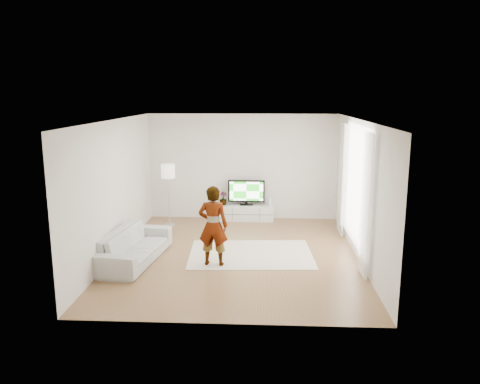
{
  "coord_description": "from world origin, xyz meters",
  "views": [
    {
      "loc": [
        0.55,
        -9.3,
        3.32
      ],
      "look_at": [
        0.06,
        0.4,
        1.27
      ],
      "focal_mm": 35.0,
      "sensor_mm": 36.0,
      "label": 1
    }
  ],
  "objects_px": {
    "media_console": "(246,213)",
    "television": "(246,192)",
    "player": "(213,226)",
    "floor_lamp": "(168,174)",
    "rug": "(251,254)",
    "sofa": "(134,246)"
  },
  "relations": [
    {
      "from": "player",
      "to": "sofa",
      "type": "bearing_deg",
      "value": 0.03
    },
    {
      "from": "television",
      "to": "player",
      "type": "distance_m",
      "value": 3.43
    },
    {
      "from": "media_console",
      "to": "television",
      "type": "relative_size",
      "value": 1.49
    },
    {
      "from": "media_console",
      "to": "television",
      "type": "distance_m",
      "value": 0.57
    },
    {
      "from": "television",
      "to": "sofa",
      "type": "distance_m",
      "value": 3.91
    },
    {
      "from": "media_console",
      "to": "floor_lamp",
      "type": "distance_m",
      "value": 2.32
    },
    {
      "from": "player",
      "to": "floor_lamp",
      "type": "relative_size",
      "value": 1.01
    },
    {
      "from": "rug",
      "to": "sofa",
      "type": "bearing_deg",
      "value": -167.42
    },
    {
      "from": "media_console",
      "to": "player",
      "type": "xyz_separation_m",
      "value": [
        -0.52,
        -3.37,
        0.6
      ]
    },
    {
      "from": "rug",
      "to": "floor_lamp",
      "type": "height_order",
      "value": "floor_lamp"
    },
    {
      "from": "rug",
      "to": "sofa",
      "type": "xyz_separation_m",
      "value": [
        -2.33,
        -0.52,
        0.32
      ]
    },
    {
      "from": "television",
      "to": "floor_lamp",
      "type": "bearing_deg",
      "value": -163.38
    },
    {
      "from": "sofa",
      "to": "player",
      "type": "bearing_deg",
      "value": -87.9
    },
    {
      "from": "rug",
      "to": "sofa",
      "type": "distance_m",
      "value": 2.41
    },
    {
      "from": "rug",
      "to": "television",
      "type": "bearing_deg",
      "value": 94.09
    },
    {
      "from": "media_console",
      "to": "television",
      "type": "bearing_deg",
      "value": 90.0
    },
    {
      "from": "rug",
      "to": "floor_lamp",
      "type": "distance_m",
      "value": 3.32
    },
    {
      "from": "player",
      "to": "sofa",
      "type": "relative_size",
      "value": 0.72
    },
    {
      "from": "floor_lamp",
      "to": "television",
      "type": "bearing_deg",
      "value": 16.62
    },
    {
      "from": "media_console",
      "to": "floor_lamp",
      "type": "bearing_deg",
      "value": -164.13
    },
    {
      "from": "floor_lamp",
      "to": "rug",
      "type": "bearing_deg",
      "value": -44.98
    },
    {
      "from": "media_console",
      "to": "sofa",
      "type": "relative_size",
      "value": 0.66
    }
  ]
}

